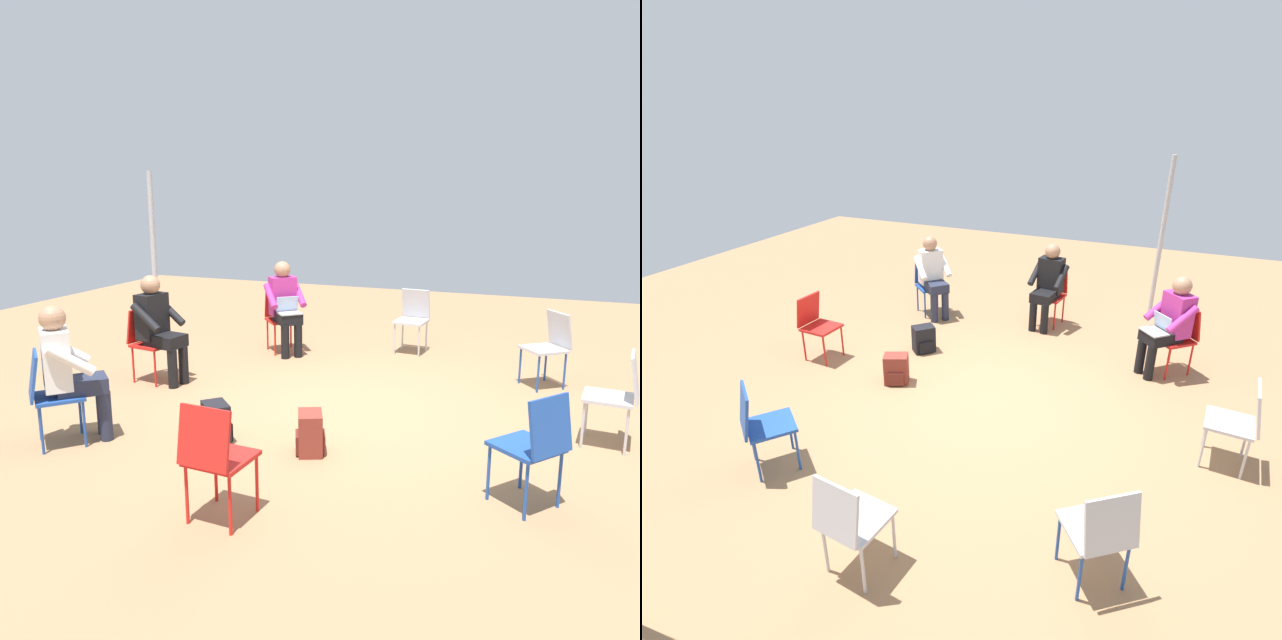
# 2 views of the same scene
# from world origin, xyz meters

# --- Properties ---
(ground_plane) EXTENTS (15.08, 15.08, 0.00)m
(ground_plane) POSITION_xyz_m (0.00, 0.00, 0.00)
(ground_plane) COLOR #99704C
(chair_southwest) EXTENTS (0.58, 0.59, 0.85)m
(chair_southwest) POSITION_xyz_m (-2.09, -1.72, 0.50)
(chair_southwest) COLOR #1E4799
(chair_southwest) RESTS_ON ground
(chair_southeast) EXTENTS (0.58, 0.58, 0.85)m
(chair_southeast) POSITION_xyz_m (1.86, -1.36, 0.50)
(chair_southeast) COLOR #1E4799
(chair_southeast) RESTS_ON ground
(chair_northeast) EXTENTS (0.58, 0.58, 0.85)m
(chair_northeast) POSITION_xyz_m (1.88, 1.59, 0.50)
(chair_northeast) COLOR #B7B7BC
(chair_northeast) RESTS_ON ground
(chair_east) EXTENTS (0.48, 0.44, 0.85)m
(chair_east) POSITION_xyz_m (2.47, 0.02, 0.50)
(chair_east) COLOR #B7B7BC
(chair_east) RESTS_ON ground
(chair_northwest) EXTENTS (0.58, 0.59, 0.85)m
(chair_northwest) POSITION_xyz_m (-1.58, 1.94, 0.50)
(chair_northwest) COLOR red
(chair_northwest) RESTS_ON ground
(chair_west) EXTENTS (0.49, 0.45, 0.85)m
(chair_west) POSITION_xyz_m (-2.44, 0.15, 0.50)
(chair_west) COLOR red
(chair_west) RESTS_ON ground
(chair_north) EXTENTS (0.43, 0.47, 0.85)m
(chair_north) POSITION_xyz_m (0.12, 2.51, 0.50)
(chair_north) COLOR #B7B7BC
(chair_north) RESTS_ON ground
(chair_south) EXTENTS (0.42, 0.46, 0.85)m
(chair_south) POSITION_xyz_m (-0.10, -2.32, 0.50)
(chair_south) COLOR red
(chair_south) RESTS_ON ground
(person_with_laptop) EXTENTS (0.63, 0.64, 1.24)m
(person_with_laptop) POSITION_xyz_m (-1.47, 1.82, 0.69)
(person_with_laptop) COLOR black
(person_with_laptop) RESTS_ON ground
(person_in_white) EXTENTS (0.63, 0.63, 1.24)m
(person_in_white) POSITION_xyz_m (-1.98, -1.60, 0.69)
(person_in_white) COLOR #23283D
(person_in_white) RESTS_ON ground
(person_in_black) EXTENTS (0.55, 0.54, 1.24)m
(person_in_black) POSITION_xyz_m (-2.28, 0.13, 0.69)
(person_in_black) COLOR black
(person_in_black) RESTS_ON ground
(backpack_near_laptop_user) EXTENTS (0.31, 0.34, 0.36)m
(backpack_near_laptop_user) POSITION_xyz_m (0.06, -1.06, 0.16)
(backpack_near_laptop_user) COLOR maroon
(backpack_near_laptop_user) RESTS_ON ground
(backpack_by_empty_chair) EXTENTS (0.34, 0.34, 0.36)m
(backpack_by_empty_chair) POSITION_xyz_m (-0.80, -1.15, 0.16)
(backpack_by_empty_chair) COLOR black
(backpack_by_empty_chair) RESTS_ON ground
(tent_pole_near) EXTENTS (0.07, 0.07, 2.42)m
(tent_pole_near) POSITION_xyz_m (-3.32, 1.53, 1.21)
(tent_pole_near) COLOR #B2B2B7
(tent_pole_near) RESTS_ON ground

